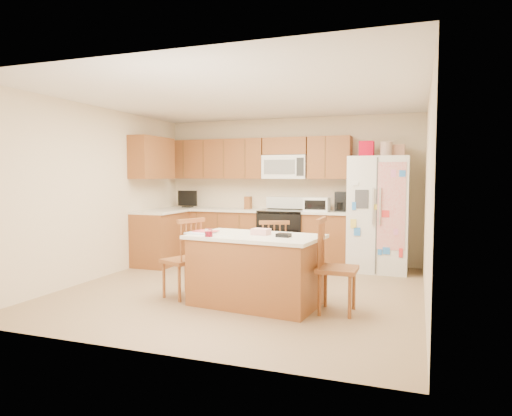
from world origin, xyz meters
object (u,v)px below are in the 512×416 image
at_px(windsor_chair_left, 184,260).
at_px(windsor_chair_right, 335,268).
at_px(refrigerator, 379,213).
at_px(stove, 284,236).
at_px(island, 255,269).
at_px(windsor_chair_back, 274,257).

xyz_separation_m(windsor_chair_left, windsor_chair_right, (1.85, 0.01, 0.02)).
bearing_deg(windsor_chair_right, refrigerator, 83.90).
distance_m(stove, island, 2.55).
distance_m(island, windsor_chair_left, 0.93).
bearing_deg(windsor_chair_back, windsor_chair_left, -144.48).
height_order(stove, windsor_chair_right, stove).
relative_size(stove, windsor_chair_back, 1.21).
relative_size(windsor_chair_left, windsor_chair_back, 1.06).
distance_m(stove, windsor_chair_right, 2.83).
bearing_deg(stove, windsor_chair_left, -102.22).
bearing_deg(windsor_chair_left, stove, 77.78).
xyz_separation_m(windsor_chair_left, windsor_chair_back, (0.94, 0.67, -0.02)).
bearing_deg(windsor_chair_right, windsor_chair_left, -179.77).
distance_m(stove, refrigerator, 1.63).
relative_size(refrigerator, island, 1.26).
bearing_deg(windsor_chair_left, windsor_chair_back, 35.52).
bearing_deg(refrigerator, island, -115.75).
relative_size(refrigerator, windsor_chair_back, 2.18).
xyz_separation_m(refrigerator, windsor_chair_back, (-1.17, -1.78, -0.48)).
xyz_separation_m(island, windsor_chair_right, (0.92, 0.01, 0.08)).
distance_m(stove, windsor_chair_back, 1.88).
bearing_deg(stove, refrigerator, -2.30).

